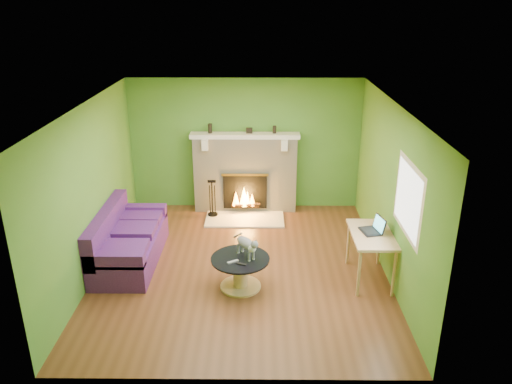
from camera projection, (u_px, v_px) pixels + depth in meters
floor at (241, 267)px, 7.95m from camera, size 5.00×5.00×0.00m
ceiling at (239, 105)px, 7.00m from camera, size 5.00×5.00×0.00m
wall_back at (245, 145)px, 9.80m from camera, size 5.00×0.00×5.00m
wall_front at (231, 280)px, 5.15m from camera, size 5.00×0.00×5.00m
wall_left at (91, 191)px, 7.49m from camera, size 0.00×5.00×5.00m
wall_right at (391, 192)px, 7.46m from camera, size 0.00×5.00×5.00m
window_frame at (408, 199)px, 6.53m from camera, size 0.00×1.20×1.20m
window_pane at (408, 199)px, 6.53m from camera, size 0.00×1.06×1.06m
fireplace at (245, 173)px, 9.82m from camera, size 2.10×0.46×1.58m
hearth at (245, 219)px, 9.62m from camera, size 1.50×0.75×0.03m
mantel at (245, 136)px, 9.52m from camera, size 2.10×0.28×0.08m
sofa at (126, 242)px, 8.03m from camera, size 0.89×1.94×0.87m
coffee_table at (240, 271)px, 7.31m from camera, size 0.86×0.86×0.49m
desk at (372, 239)px, 7.38m from camera, size 0.60×1.04×0.77m
cat at (246, 246)px, 7.21m from camera, size 0.50×0.59×0.36m
remote_silver at (233, 262)px, 7.12m from camera, size 0.17×0.13×0.02m
remote_black at (241, 264)px, 7.06m from camera, size 0.16×0.10×0.02m
laptop at (371, 224)px, 7.35m from camera, size 0.36×0.39×0.25m
fire_tools at (212, 198)px, 9.63m from camera, size 0.19×0.19×0.73m
mantel_vase_left at (210, 128)px, 9.51m from camera, size 0.08×0.08×0.18m
mantel_vase_right at (274, 130)px, 9.50m from camera, size 0.07×0.07×0.14m
mantel_box at (249, 131)px, 9.51m from camera, size 0.12×0.08×0.10m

